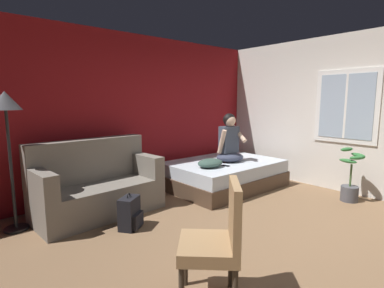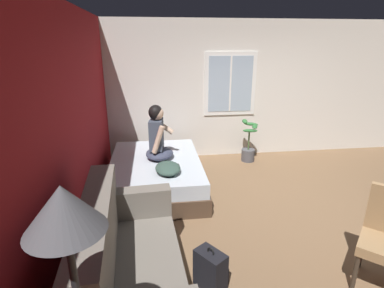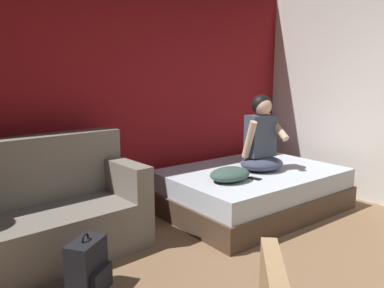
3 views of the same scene
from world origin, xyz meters
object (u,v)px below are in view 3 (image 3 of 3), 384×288
at_px(bed, 252,190).
at_px(couch, 42,214).
at_px(backpack, 88,267).
at_px(person_seated, 261,140).
at_px(throw_pillow, 230,174).
at_px(cell_phone, 255,178).

distance_m(bed, couch, 2.34).
xyz_separation_m(couch, backpack, (0.10, -0.77, -0.20)).
distance_m(person_seated, throw_pillow, 0.68).
relative_size(couch, cell_phone, 12.16).
distance_m(couch, backpack, 0.80).
xyz_separation_m(bed, backpack, (-2.22, -0.49, -0.04)).
bearing_deg(backpack, throw_pillow, 10.52).
distance_m(bed, backpack, 2.27).
height_order(couch, throw_pillow, couch).
relative_size(bed, throw_pillow, 4.29).
bearing_deg(throw_pillow, couch, 165.89).
height_order(backpack, cell_phone, cell_phone).
height_order(bed, couch, couch).
bearing_deg(couch, person_seated, -7.86).
height_order(person_seated, backpack, person_seated).
distance_m(couch, person_seated, 2.45).
relative_size(backpack, throw_pillow, 0.95).
distance_m(bed, throw_pillow, 0.64).
bearing_deg(throw_pillow, person_seated, 11.33).
bearing_deg(cell_phone, couch, 154.84).
height_order(bed, throw_pillow, throw_pillow).
bearing_deg(bed, throw_pillow, -161.46).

